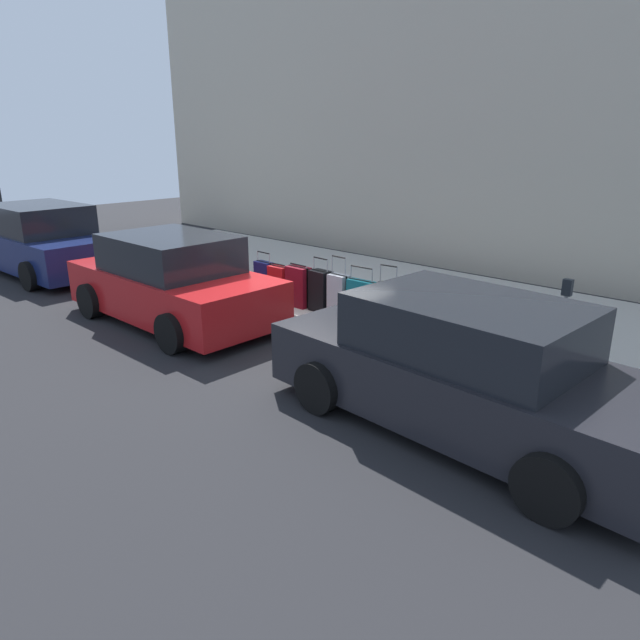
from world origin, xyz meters
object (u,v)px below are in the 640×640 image
(suitcase_maroon_0, at_px, (466,326))
(parking_meter, at_px, (564,312))
(suitcase_red_1, at_px, (436,320))
(suitcase_silver_5, at_px, (338,296))
(suitcase_navy_2, at_px, (406,319))
(suitcase_maroon_7, at_px, (298,287))
(parked_car_charcoal_0, at_px, (465,370))
(parked_car_navy_2, at_px, (42,241))
(suitcase_black_6, at_px, (321,291))
(fire_hydrant, at_px, (234,269))
(parked_car_red_1, at_px, (173,282))
(suitcase_olive_3, at_px, (387,306))
(bollard_post, at_px, (207,268))
(suitcase_navy_9, at_px, (264,279))
(suitcase_teal_4, at_px, (361,302))
(suitcase_red_8, at_px, (279,284))

(suitcase_maroon_0, height_order, parking_meter, parking_meter)
(suitcase_red_1, relative_size, suitcase_silver_5, 0.97)
(suitcase_navy_2, distance_m, suitcase_maroon_7, 2.44)
(parked_car_charcoal_0, distance_m, parked_car_navy_2, 11.37)
(suitcase_black_6, xyz_separation_m, parking_meter, (-4.24, -0.22, 0.45))
(parked_car_charcoal_0, xyz_separation_m, parked_car_navy_2, (11.37, -0.00, 0.05))
(suitcase_maroon_0, height_order, fire_hydrant, suitcase_maroon_0)
(fire_hydrant, bearing_deg, parked_car_charcoal_0, 163.61)
(parked_car_red_1, bearing_deg, suitcase_olive_3, -148.90)
(bollard_post, bearing_deg, parking_meter, -176.92)
(suitcase_olive_3, relative_size, parked_car_navy_2, 0.23)
(suitcase_red_1, relative_size, suitcase_navy_9, 1.17)
(suitcase_maroon_0, distance_m, parked_car_navy_2, 10.48)
(suitcase_red_1, distance_m, suitcase_maroon_7, 2.94)
(suitcase_maroon_0, bearing_deg, suitcase_navy_9, 0.65)
(parking_meter, bearing_deg, suitcase_teal_4, 4.42)
(suitcase_red_1, bearing_deg, parked_car_red_1, 24.34)
(parked_car_charcoal_0, xyz_separation_m, parked_car_red_1, (5.79, -0.00, 0.01))
(parked_car_charcoal_0, bearing_deg, suitcase_maroon_0, -61.02)
(suitcase_red_8, relative_size, parked_car_charcoal_0, 0.16)
(suitcase_teal_4, xyz_separation_m, suitcase_navy_9, (2.46, -0.00, -0.02))
(suitcase_olive_3, height_order, parked_car_red_1, parked_car_red_1)
(suitcase_navy_2, height_order, fire_hydrant, suitcase_navy_2)
(suitcase_navy_2, height_order, parked_car_navy_2, parked_car_navy_2)
(suitcase_teal_4, xyz_separation_m, suitcase_silver_5, (0.51, 0.00, 0.01))
(suitcase_black_6, relative_size, suitcase_navy_9, 1.10)
(suitcase_red_1, relative_size, suitcase_black_6, 1.06)
(suitcase_olive_3, height_order, parking_meter, parking_meter)
(suitcase_red_1, relative_size, parked_car_charcoal_0, 0.22)
(suitcase_maroon_0, xyz_separation_m, suitcase_navy_2, (1.00, 0.10, -0.08))
(suitcase_maroon_0, distance_m, suitcase_navy_2, 1.01)
(suitcase_red_8, height_order, parking_meter, parking_meter)
(suitcase_red_1, distance_m, parked_car_charcoal_0, 2.48)
(suitcase_red_8, distance_m, suitcase_navy_9, 0.49)
(suitcase_silver_5, xyz_separation_m, parked_car_red_1, (2.24, 1.89, 0.21))
(suitcase_silver_5, distance_m, parked_car_red_1, 2.94)
(suitcase_maroon_0, relative_size, suitcase_navy_2, 1.31)
(suitcase_silver_5, bearing_deg, parking_meter, -176.16)
(suitcase_red_8, xyz_separation_m, parked_car_red_1, (0.77, 1.84, 0.25))
(suitcase_navy_2, height_order, suitcase_olive_3, suitcase_olive_3)
(suitcase_red_1, distance_m, parked_car_navy_2, 9.98)
(suitcase_red_1, bearing_deg, suitcase_red_8, 1.18)
(parked_car_charcoal_0, bearing_deg, suitcase_silver_5, -28.08)
(suitcase_navy_2, height_order, suitcase_maroon_7, suitcase_maroon_7)
(suitcase_red_1, relative_size, parking_meter, 0.83)
(suitcase_navy_2, bearing_deg, suitcase_black_6, -2.50)
(suitcase_black_6, bearing_deg, suitcase_maroon_7, 6.58)
(suitcase_teal_4, distance_m, bollard_post, 4.16)
(suitcase_navy_9, bearing_deg, suitcase_silver_5, 179.92)
(suitcase_olive_3, bearing_deg, fire_hydrant, 0.97)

